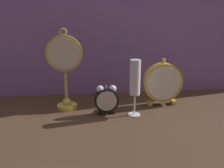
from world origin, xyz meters
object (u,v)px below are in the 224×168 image
Objects in this scene: mantel_clock_silver at (163,83)px; champagne_flute at (135,81)px; pocket_watch_on_stand at (65,69)px; alarm_clock_twin_bell at (106,98)px.

mantel_clock_silver is 0.18m from champagne_flute.
pocket_watch_on_stand is at bearing 179.42° from mantel_clock_silver.
alarm_clock_twin_bell is (0.16, -0.08, -0.10)m from pocket_watch_on_stand.
alarm_clock_twin_bell is 0.27m from mantel_clock_silver.
mantel_clock_silver is 0.92× the size of champagne_flute.
mantel_clock_silver is at bearing 34.71° from champagne_flute.
pocket_watch_on_stand reaches higher than alarm_clock_twin_bell.
champagne_flute is (-0.14, -0.10, 0.04)m from mantel_clock_silver.
champagne_flute is at bearing -20.83° from pocket_watch_on_stand.
alarm_clock_twin_bell is at bearing -27.06° from pocket_watch_on_stand.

